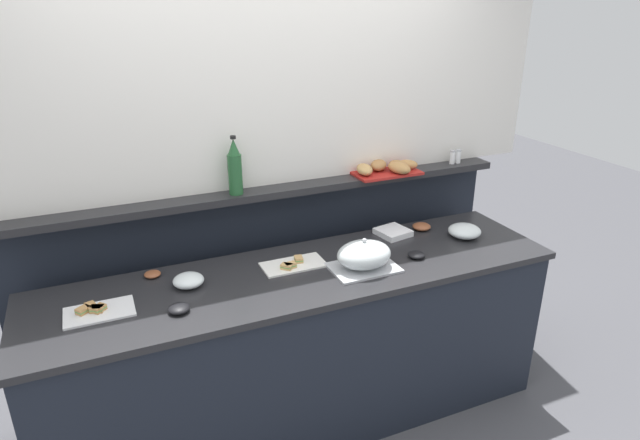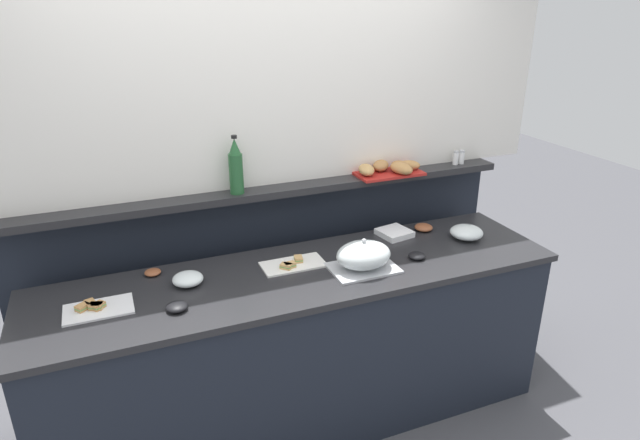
{
  "view_description": "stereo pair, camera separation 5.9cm",
  "coord_description": "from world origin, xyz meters",
  "px_view_note": "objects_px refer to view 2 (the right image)",
  "views": [
    {
      "loc": [
        -0.9,
        -2.27,
        2.21
      ],
      "look_at": [
        0.14,
        0.1,
        1.15
      ],
      "focal_mm": 30.57,
      "sensor_mm": 36.0,
      "label": 1
    },
    {
      "loc": [
        -0.85,
        -2.3,
        2.21
      ],
      "look_at": [
        0.14,
        0.1,
        1.15
      ],
      "focal_mm": 30.57,
      "sensor_mm": 36.0,
      "label": 2
    }
  ],
  "objects_px": {
    "salt_shaker": "(456,158)",
    "condiment_bowl_cream": "(177,307)",
    "condiment_bowl_teal": "(417,256)",
    "wine_bottle_green": "(236,168)",
    "condiment_bowl_red": "(153,272)",
    "bread_basket": "(390,169)",
    "sandwich_platter_front": "(293,264)",
    "glass_bowl_large": "(466,233)",
    "condiment_bowl_dark": "(424,227)",
    "napkin_stack": "(394,233)",
    "serving_cloche": "(363,256)",
    "sandwich_platter_rear": "(97,308)",
    "pepper_shaker": "(462,157)",
    "glass_bowl_medium": "(188,279)"
  },
  "relations": [
    {
      "from": "sandwich_platter_front",
      "to": "condiment_bowl_dark",
      "type": "xyz_separation_m",
      "value": [
        0.88,
        0.14,
        0.01
      ]
    },
    {
      "from": "condiment_bowl_red",
      "to": "condiment_bowl_cream",
      "type": "distance_m",
      "value": 0.39
    },
    {
      "from": "glass_bowl_medium",
      "to": "salt_shaker",
      "type": "relative_size",
      "value": 1.71
    },
    {
      "from": "pepper_shaker",
      "to": "serving_cloche",
      "type": "bearing_deg",
      "value": -150.67
    },
    {
      "from": "sandwich_platter_rear",
      "to": "glass_bowl_large",
      "type": "xyz_separation_m",
      "value": [
        1.99,
        0.03,
        0.02
      ]
    },
    {
      "from": "sandwich_platter_front",
      "to": "condiment_bowl_cream",
      "type": "relative_size",
      "value": 3.37
    },
    {
      "from": "sandwich_platter_front",
      "to": "glass_bowl_large",
      "type": "xyz_separation_m",
      "value": [
        1.04,
        -0.05,
        0.02
      ]
    },
    {
      "from": "glass_bowl_large",
      "to": "condiment_bowl_dark",
      "type": "relative_size",
      "value": 1.74
    },
    {
      "from": "sandwich_platter_front",
      "to": "salt_shaker",
      "type": "height_order",
      "value": "salt_shaker"
    },
    {
      "from": "condiment_bowl_cream",
      "to": "wine_bottle_green",
      "type": "relative_size",
      "value": 0.31
    },
    {
      "from": "condiment_bowl_red",
      "to": "wine_bottle_green",
      "type": "height_order",
      "value": "wine_bottle_green"
    },
    {
      "from": "condiment_bowl_red",
      "to": "wine_bottle_green",
      "type": "relative_size",
      "value": 0.26
    },
    {
      "from": "condiment_bowl_cream",
      "to": "bread_basket",
      "type": "relative_size",
      "value": 0.23
    },
    {
      "from": "sandwich_platter_front",
      "to": "salt_shaker",
      "type": "xyz_separation_m",
      "value": [
        1.22,
        0.36,
        0.34
      ]
    },
    {
      "from": "condiment_bowl_dark",
      "to": "condiment_bowl_teal",
      "type": "height_order",
      "value": "condiment_bowl_dark"
    },
    {
      "from": "bread_basket",
      "to": "sandwich_platter_front",
      "type": "bearing_deg",
      "value": -155.48
    },
    {
      "from": "sandwich_platter_front",
      "to": "napkin_stack",
      "type": "xyz_separation_m",
      "value": [
        0.68,
        0.14,
        0.01
      ]
    },
    {
      "from": "condiment_bowl_teal",
      "to": "bread_basket",
      "type": "xyz_separation_m",
      "value": [
        0.1,
        0.5,
        0.33
      ]
    },
    {
      "from": "glass_bowl_large",
      "to": "condiment_bowl_dark",
      "type": "bearing_deg",
      "value": 130.61
    },
    {
      "from": "sandwich_platter_rear",
      "to": "wine_bottle_green",
      "type": "bearing_deg",
      "value": 29.3
    },
    {
      "from": "glass_bowl_large",
      "to": "condiment_bowl_teal",
      "type": "xyz_separation_m",
      "value": [
        -0.4,
        -0.12,
        -0.02
      ]
    },
    {
      "from": "serving_cloche",
      "to": "salt_shaker",
      "type": "height_order",
      "value": "salt_shaker"
    },
    {
      "from": "serving_cloche",
      "to": "glass_bowl_medium",
      "type": "distance_m",
      "value": 0.87
    },
    {
      "from": "condiment_bowl_cream",
      "to": "napkin_stack",
      "type": "height_order",
      "value": "same"
    },
    {
      "from": "sandwich_platter_rear",
      "to": "glass_bowl_large",
      "type": "bearing_deg",
      "value": 0.86
    },
    {
      "from": "salt_shaker",
      "to": "pepper_shaker",
      "type": "bearing_deg",
      "value": 0.0
    },
    {
      "from": "glass_bowl_medium",
      "to": "bread_basket",
      "type": "xyz_separation_m",
      "value": [
        1.27,
        0.33,
        0.32
      ]
    },
    {
      "from": "condiment_bowl_red",
      "to": "condiment_bowl_teal",
      "type": "bearing_deg",
      "value": -14.45
    },
    {
      "from": "serving_cloche",
      "to": "sandwich_platter_rear",
      "type": "bearing_deg",
      "value": 175.86
    },
    {
      "from": "condiment_bowl_dark",
      "to": "pepper_shaker",
      "type": "relative_size",
      "value": 1.24
    },
    {
      "from": "condiment_bowl_red",
      "to": "bread_basket",
      "type": "distance_m",
      "value": 1.47
    },
    {
      "from": "condiment_bowl_teal",
      "to": "wine_bottle_green",
      "type": "xyz_separation_m",
      "value": [
        -0.82,
        0.52,
        0.44
      ]
    },
    {
      "from": "condiment_bowl_cream",
      "to": "condiment_bowl_dark",
      "type": "bearing_deg",
      "value": 13.34
    },
    {
      "from": "condiment_bowl_dark",
      "to": "bread_basket",
      "type": "height_order",
      "value": "bread_basket"
    },
    {
      "from": "pepper_shaker",
      "to": "sandwich_platter_rear",
      "type": "bearing_deg",
      "value": -168.77
    },
    {
      "from": "glass_bowl_medium",
      "to": "pepper_shaker",
      "type": "bearing_deg",
      "value": 11.15
    },
    {
      "from": "wine_bottle_green",
      "to": "bread_basket",
      "type": "height_order",
      "value": "wine_bottle_green"
    },
    {
      "from": "condiment_bowl_dark",
      "to": "napkin_stack",
      "type": "xyz_separation_m",
      "value": [
        -0.2,
        -0.0,
        -0.0
      ]
    },
    {
      "from": "pepper_shaker",
      "to": "salt_shaker",
      "type": "bearing_deg",
      "value": 180.0
    },
    {
      "from": "condiment_bowl_cream",
      "to": "salt_shaker",
      "type": "xyz_separation_m",
      "value": [
        1.84,
        0.57,
        0.34
      ]
    },
    {
      "from": "glass_bowl_large",
      "to": "salt_shaker",
      "type": "distance_m",
      "value": 0.55
    },
    {
      "from": "napkin_stack",
      "to": "serving_cloche",
      "type": "bearing_deg",
      "value": -138.95
    },
    {
      "from": "salt_shaker",
      "to": "condiment_bowl_red",
      "type": "bearing_deg",
      "value": -174.33
    },
    {
      "from": "sandwich_platter_front",
      "to": "serving_cloche",
      "type": "xyz_separation_m",
      "value": [
        0.32,
        -0.17,
        0.06
      ]
    },
    {
      "from": "wine_bottle_green",
      "to": "salt_shaker",
      "type": "height_order",
      "value": "wine_bottle_green"
    },
    {
      "from": "serving_cloche",
      "to": "condiment_bowl_cream",
      "type": "distance_m",
      "value": 0.94
    },
    {
      "from": "condiment_bowl_dark",
      "to": "napkin_stack",
      "type": "distance_m",
      "value": 0.2
    },
    {
      "from": "pepper_shaker",
      "to": "sandwich_platter_front",
      "type": "bearing_deg",
      "value": -164.09
    },
    {
      "from": "sandwich_platter_front",
      "to": "condiment_bowl_teal",
      "type": "distance_m",
      "value": 0.66
    },
    {
      "from": "salt_shaker",
      "to": "condiment_bowl_cream",
      "type": "bearing_deg",
      "value": -162.72
    }
  ]
}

